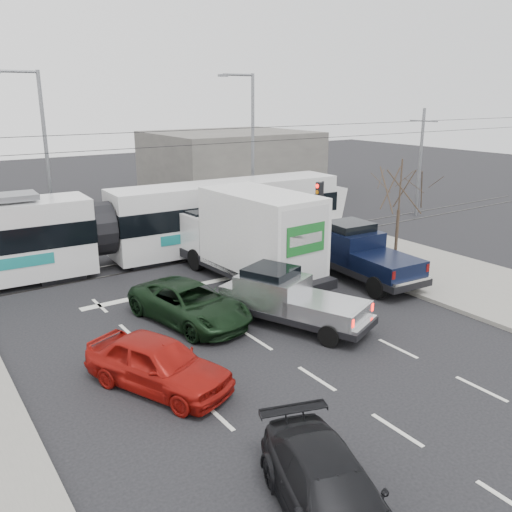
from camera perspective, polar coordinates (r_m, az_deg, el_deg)
ground at (r=19.05m, az=4.45°, el=-7.66°), size 120.00×120.00×0.00m
sidewalk_right at (r=25.29m, az=20.65°, el=-2.31°), size 6.00×60.00×0.15m
rails at (r=27.07m, az=-8.82°, el=-0.34°), size 60.00×1.60×0.03m
building_right at (r=44.27m, az=-2.74°, el=9.71°), size 12.00×10.00×5.00m
bare_tree at (r=24.81m, az=14.93°, el=6.73°), size 2.40×2.40×5.00m
traffic_signal at (r=26.99m, az=6.78°, el=5.67°), size 0.44×0.44×3.60m
street_lamp_near at (r=33.11m, az=-0.61°, el=11.94°), size 2.38×0.25×9.00m
street_lamp_far at (r=30.38m, az=-21.57°, el=10.38°), size 2.38×0.25×9.00m
catenary at (r=26.21m, az=-9.20°, el=7.78°), size 60.00×0.20×7.00m
tram at (r=25.83m, az=-16.15°, el=2.64°), size 25.84×3.75×5.26m
silver_pickup at (r=19.09m, az=3.33°, el=-4.41°), size 3.76×5.67×1.96m
box_truck at (r=23.25m, az=-0.47°, el=2.05°), size 3.20×8.11×3.98m
navy_pickup at (r=24.02m, az=10.84°, el=0.31°), size 2.52×5.86×2.42m
green_car at (r=19.44m, az=-6.98°, el=-4.98°), size 3.22×5.36×1.39m
red_car at (r=15.37m, az=-10.29°, el=-11.05°), size 3.40×4.73×1.50m
dark_car at (r=11.14m, az=7.95°, el=-23.62°), size 3.11×4.83×1.30m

